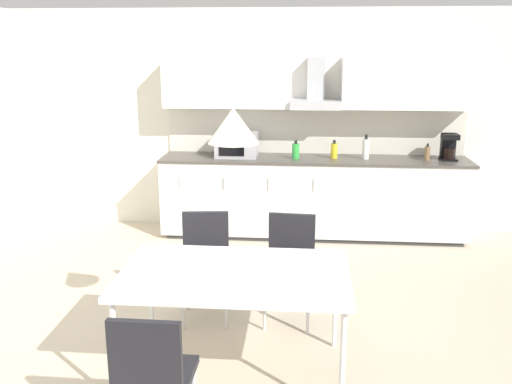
{
  "coord_description": "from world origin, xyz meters",
  "views": [
    {
      "loc": [
        0.75,
        -3.83,
        2.2
      ],
      "look_at": [
        0.35,
        0.79,
        1.0
      ],
      "focal_mm": 40.0,
      "sensor_mm": 36.0,
      "label": 1
    }
  ],
  "objects_px": {
    "dining_table": "(235,278)",
    "coffee_maker": "(449,147)",
    "chair_far_right": "(290,257)",
    "bottle_white": "(366,149)",
    "bottle_green": "(296,151)",
    "pendant_lamp": "(233,126)",
    "chair_near_left": "(152,371)",
    "bottle_yellow": "(334,151)",
    "chair_far_left": "(205,255)",
    "microwave": "(237,145)",
    "bottle_brown": "(427,153)"
  },
  "relations": [
    {
      "from": "coffee_maker",
      "to": "bottle_brown",
      "type": "height_order",
      "value": "coffee_maker"
    },
    {
      "from": "coffee_maker",
      "to": "bottle_brown",
      "type": "bearing_deg",
      "value": -167.03
    },
    {
      "from": "bottle_yellow",
      "to": "dining_table",
      "type": "relative_size",
      "value": 0.14
    },
    {
      "from": "bottle_brown",
      "to": "chair_far_right",
      "type": "xyz_separation_m",
      "value": [
        -1.48,
        -2.13,
        -0.48
      ]
    },
    {
      "from": "coffee_maker",
      "to": "pendant_lamp",
      "type": "xyz_separation_m",
      "value": [
        -2.07,
        -3.05,
        0.63
      ]
    },
    {
      "from": "coffee_maker",
      "to": "bottle_green",
      "type": "xyz_separation_m",
      "value": [
        -1.73,
        -0.08,
        -0.06
      ]
    },
    {
      "from": "coffee_maker",
      "to": "chair_near_left",
      "type": "bearing_deg",
      "value": -121.69
    },
    {
      "from": "bottle_green",
      "to": "pendant_lamp",
      "type": "xyz_separation_m",
      "value": [
        -0.35,
        -2.97,
        0.69
      ]
    },
    {
      "from": "microwave",
      "to": "dining_table",
      "type": "relative_size",
      "value": 0.32
    },
    {
      "from": "bottle_green",
      "to": "pendant_lamp",
      "type": "height_order",
      "value": "pendant_lamp"
    },
    {
      "from": "bottle_brown",
      "to": "chair_far_left",
      "type": "distance_m",
      "value": 3.08
    },
    {
      "from": "microwave",
      "to": "chair_far_left",
      "type": "distance_m",
      "value": 2.23
    },
    {
      "from": "chair_far_left",
      "to": "pendant_lamp",
      "type": "height_order",
      "value": "pendant_lamp"
    },
    {
      "from": "microwave",
      "to": "bottle_brown",
      "type": "xyz_separation_m",
      "value": [
        2.17,
        -0.03,
        -0.06
      ]
    },
    {
      "from": "chair_far_left",
      "to": "bottle_yellow",
      "type": "bearing_deg",
      "value": 62.4
    },
    {
      "from": "bottle_green",
      "to": "chair_far_left",
      "type": "xyz_separation_m",
      "value": [
        -0.69,
        -2.11,
        -0.49
      ]
    },
    {
      "from": "dining_table",
      "to": "chair_near_left",
      "type": "distance_m",
      "value": 0.94
    },
    {
      "from": "microwave",
      "to": "bottle_yellow",
      "type": "bearing_deg",
      "value": 0.47
    },
    {
      "from": "chair_far_right",
      "to": "pendant_lamp",
      "type": "relative_size",
      "value": 2.72
    },
    {
      "from": "chair_far_left",
      "to": "chair_near_left",
      "type": "distance_m",
      "value": 1.72
    },
    {
      "from": "microwave",
      "to": "chair_far_right",
      "type": "distance_m",
      "value": 2.33
    },
    {
      "from": "bottle_white",
      "to": "chair_near_left",
      "type": "distance_m",
      "value": 4.18
    },
    {
      "from": "dining_table",
      "to": "coffee_maker",
      "type": "bearing_deg",
      "value": 55.78
    },
    {
      "from": "bottle_brown",
      "to": "bottle_yellow",
      "type": "bearing_deg",
      "value": 177.83
    },
    {
      "from": "microwave",
      "to": "chair_far_left",
      "type": "relative_size",
      "value": 0.55
    },
    {
      "from": "bottle_white",
      "to": "bottle_green",
      "type": "xyz_separation_m",
      "value": [
        -0.8,
        -0.05,
        -0.03
      ]
    },
    {
      "from": "coffee_maker",
      "to": "dining_table",
      "type": "distance_m",
      "value": 3.71
    },
    {
      "from": "microwave",
      "to": "dining_table",
      "type": "height_order",
      "value": "microwave"
    },
    {
      "from": "bottle_brown",
      "to": "bottle_green",
      "type": "bearing_deg",
      "value": -179.04
    },
    {
      "from": "dining_table",
      "to": "pendant_lamp",
      "type": "xyz_separation_m",
      "value": [
        -0.0,
        -0.0,
        1.01
      ]
    },
    {
      "from": "dining_table",
      "to": "chair_far_right",
      "type": "xyz_separation_m",
      "value": [
        0.35,
        0.86,
        -0.17
      ]
    },
    {
      "from": "bottle_yellow",
      "to": "bottle_green",
      "type": "bearing_deg",
      "value": -171.68
    },
    {
      "from": "bottle_white",
      "to": "pendant_lamp",
      "type": "height_order",
      "value": "pendant_lamp"
    },
    {
      "from": "chair_near_left",
      "to": "bottle_green",
      "type": "bearing_deg",
      "value": 79.83
    },
    {
      "from": "dining_table",
      "to": "bottle_brown",
      "type": "bearing_deg",
      "value": 58.57
    },
    {
      "from": "dining_table",
      "to": "chair_far_right",
      "type": "height_order",
      "value": "chair_far_right"
    },
    {
      "from": "bottle_green",
      "to": "chair_far_left",
      "type": "distance_m",
      "value": 2.27
    },
    {
      "from": "bottle_white",
      "to": "chair_far_right",
      "type": "relative_size",
      "value": 0.32
    },
    {
      "from": "bottle_yellow",
      "to": "chair_near_left",
      "type": "relative_size",
      "value": 0.24
    },
    {
      "from": "dining_table",
      "to": "chair_far_left",
      "type": "height_order",
      "value": "chair_far_left"
    },
    {
      "from": "coffee_maker",
      "to": "bottle_yellow",
      "type": "distance_m",
      "value": 1.29
    },
    {
      "from": "chair_far_right",
      "to": "chair_near_left",
      "type": "distance_m",
      "value": 1.85
    },
    {
      "from": "chair_far_right",
      "to": "bottle_white",
      "type": "bearing_deg",
      "value": 69.72
    },
    {
      "from": "bottle_yellow",
      "to": "chair_far_left",
      "type": "relative_size",
      "value": 0.24
    },
    {
      "from": "chair_far_left",
      "to": "chair_near_left",
      "type": "relative_size",
      "value": 1.0
    },
    {
      "from": "microwave",
      "to": "chair_far_right",
      "type": "xyz_separation_m",
      "value": [
        0.69,
        -2.16,
        -0.54
      ]
    },
    {
      "from": "chair_far_right",
      "to": "microwave",
      "type": "bearing_deg",
      "value": 107.65
    },
    {
      "from": "coffee_maker",
      "to": "bottle_white",
      "type": "xyz_separation_m",
      "value": [
        -0.93,
        -0.03,
        -0.03
      ]
    },
    {
      "from": "bottle_yellow",
      "to": "bottle_brown",
      "type": "relative_size",
      "value": 1.09
    },
    {
      "from": "chair_far_left",
      "to": "bottle_green",
      "type": "bearing_deg",
      "value": 71.75
    }
  ]
}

